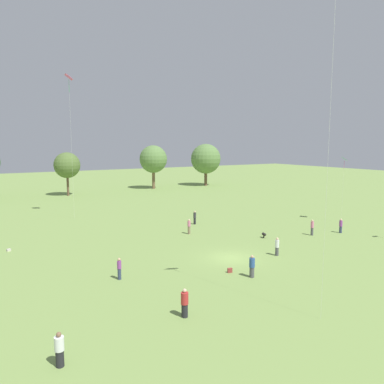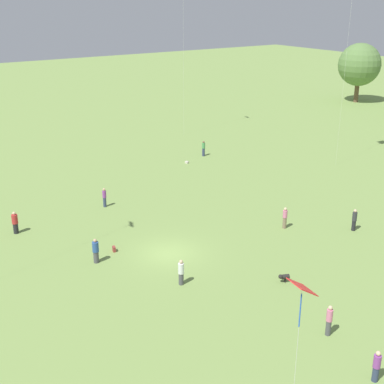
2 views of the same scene
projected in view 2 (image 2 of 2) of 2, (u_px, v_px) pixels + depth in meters
The scene contains 15 objects.
ground_plane at pixel (169, 253), 38.27m from camera, with size 240.00×240.00×0.00m, color #7A994C.
tree_0 at pixel (359, 65), 89.36m from camera, with size 7.06×7.06×9.83m.
person_1 at pixel (181, 272), 33.90m from camera, with size 0.42×0.42×1.74m.
person_2 at pixel (377, 366), 25.40m from camera, with size 0.45×0.45×1.70m.
person_3 at pixel (204, 148), 60.89m from camera, with size 0.42×0.42×1.77m.
person_4 at pixel (285, 218), 42.08m from camera, with size 0.50×0.50×1.76m.
person_5 at pixel (15, 223), 41.19m from camera, with size 0.64×0.64×1.79m.
person_6 at pixel (104, 197), 46.33m from camera, with size 0.43×0.43×1.72m.
person_7 at pixel (354, 220), 41.67m from camera, with size 0.50×0.50×1.78m.
person_8 at pixel (96, 251), 36.69m from camera, with size 0.61×0.61×1.79m.
person_9 at pixel (329, 320), 28.82m from camera, with size 0.48×0.48×1.83m.
kite_5 at pixel (301, 305), 14.67m from camera, with size 0.78×0.70×10.21m.
dog_0 at pixel (284, 277), 34.30m from camera, with size 0.50×0.74×0.59m.
picnic_bag_0 at pixel (187, 162), 58.51m from camera, with size 0.44×0.39×0.23m.
picnic_bag_1 at pixel (114, 249), 38.49m from camera, with size 0.41×0.26×0.38m.
Camera 2 is at (29.38, -17.83, 17.49)m, focal length 50.00 mm.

